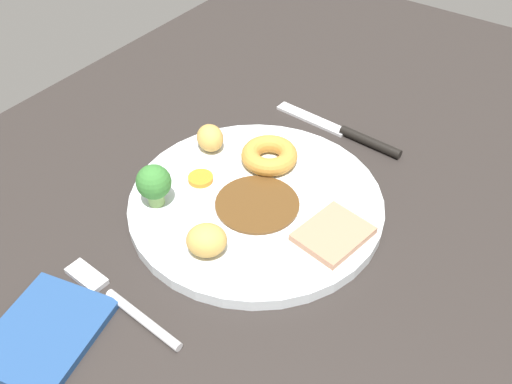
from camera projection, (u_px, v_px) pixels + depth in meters
The scene contains 12 objects.
dining_table at pixel (282, 221), 65.92cm from camera, with size 120.00×84.00×3.60cm, color #2B2623.
dinner_plate at pixel (256, 203), 64.43cm from camera, with size 28.34×28.34×1.40cm, color white.
gravy_pool at pixel (257, 204), 63.11cm from camera, with size 9.30×9.30×0.30cm, color #563819.
meat_slice_main at pixel (333, 234), 59.39cm from camera, with size 7.24×5.88×0.80cm, color tan.
yorkshire_pudding at pixel (269, 155), 68.00cm from camera, with size 6.69×6.69×2.14cm, color #C68938.
roast_potato_left at pixel (207, 240), 57.13cm from camera, with size 3.77×4.11×3.15cm, color tan.
roast_potato_right at pixel (210, 138), 69.71cm from camera, with size 3.76×3.19×3.16cm, color tan.
carrot_coin_front at pixel (201, 178), 66.09cm from camera, with size 2.91×2.91×0.57cm, color orange.
broccoli_floret at pixel (154, 183), 61.54cm from camera, with size 3.84×3.84×4.97cm.
fork at pixel (119, 301), 54.80cm from camera, with size 2.55×15.31×0.90cm.
knife at pixel (348, 133), 74.69cm from camera, with size 2.58×18.55×1.20cm.
folded_napkin at pixel (45, 333), 52.12cm from camera, with size 11.00×9.00×0.80cm, color navy.
Camera 1 is at (-39.87, -24.63, 48.36)cm, focal length 40.44 mm.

